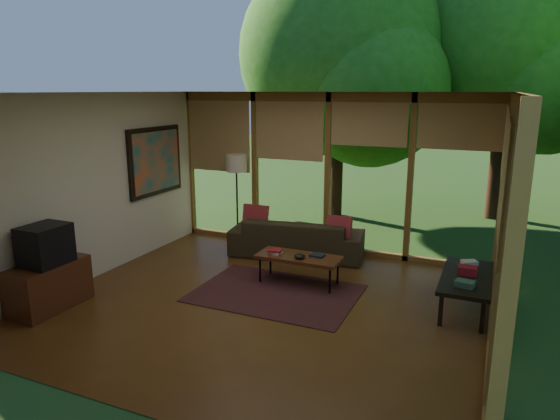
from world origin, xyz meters
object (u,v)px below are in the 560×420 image
at_px(sofa, 297,237).
at_px(media_cabinet, 49,286).
at_px(side_console, 467,279).
at_px(coffee_table, 299,258).
at_px(floor_lamp, 236,168).
at_px(television, 45,245).

relative_size(sofa, media_cabinet, 2.20).
bearing_deg(media_cabinet, side_console, 23.31).
height_order(media_cabinet, coffee_table, media_cabinet).
relative_size(sofa, coffee_table, 1.83).
bearing_deg(sofa, side_console, 148.83).
bearing_deg(sofa, coffee_table, 103.88).
relative_size(media_cabinet, coffee_table, 0.83).
relative_size(media_cabinet, side_console, 0.71).
xyz_separation_m(floor_lamp, side_console, (3.93, -1.20, -1.00)).
xyz_separation_m(sofa, side_console, (2.75, -1.12, 0.09)).
distance_m(television, floor_lamp, 3.47).
height_order(television, coffee_table, television).
height_order(media_cabinet, floor_lamp, floor_lamp).
bearing_deg(floor_lamp, coffee_table, -36.81).
height_order(sofa, media_cabinet, sofa).
distance_m(sofa, side_console, 2.97).
xyz_separation_m(sofa, floor_lamp, (-1.18, 0.08, 1.09)).
bearing_deg(coffee_table, sofa, 112.98).
relative_size(floor_lamp, side_console, 1.18).
relative_size(sofa, floor_lamp, 1.33).
xyz_separation_m(sofa, television, (-2.10, -3.21, 0.53)).
bearing_deg(side_console, floor_lamp, 163.04).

